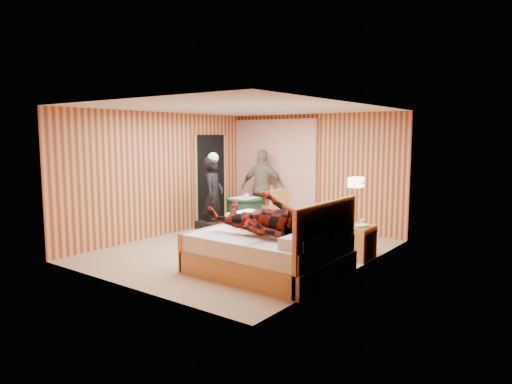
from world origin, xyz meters
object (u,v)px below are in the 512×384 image
Objects in this scene: round_table at (244,214)px; man_at_table at (263,188)px; bed at (271,250)px; duffel_bag at (210,230)px; wall_lamp at (356,182)px; chair_far at (262,202)px; nightstand at (359,242)px; chair_near at (275,210)px; man_on_bed at (264,208)px; woman_standing at (214,197)px.

round_table is 0.84m from man_at_table.
duffel_bag is at bearing 153.76° from bed.
wall_lamp is 3.41m from chair_far.
duffel_bag is 0.34× the size of man_at_table.
chair_far is at bearing 94.08° from duffel_bag.
nightstand is (0.76, 1.46, -0.04)m from bed.
chair_near reaches higher than chair_far.
man_on_bed is (2.18, -3.00, 0.14)m from man_at_table.
woman_standing is (-0.17, -1.44, 0.27)m from chair_far.
woman_standing is at bearing 178.15° from wall_lamp.
chair_near is 0.58× the size of man_at_table.
chair_far is (0.01, 0.64, 0.18)m from round_table.
woman_standing is at bearing 64.17° from man_at_table.
bed is at bearing -18.60° from duffel_bag.
man_at_table is at bearing 90.00° from round_table.
duffel_bag is at bearing 67.35° from man_at_table.
bed is 3.68× the size of nightstand.
chair_far is at bearing 89.16° from round_table.
man_at_table is (0.00, 0.68, 0.50)m from round_table.
woman_standing reaches higher than wall_lamp.
man_on_bed reaches higher than man_at_table.
nightstand is 2.98m from round_table.
man_on_bed is at bearing -118.42° from wall_lamp.
wall_lamp is 1.65m from man_on_bed.
wall_lamp is at bearing -112.26° from woman_standing.
wall_lamp is 3.26m from duffel_bag.
bed is at bearing -139.70° from woman_standing.
woman_standing reaches higher than chair_far.
bed is 3.01m from round_table.
chair_far is (-2.95, 1.54, -0.76)m from wall_lamp.
man_at_table reaches higher than wall_lamp.
duffel_bag is (-3.05, -0.09, -1.13)m from wall_lamp.
round_table is at bearing -84.21° from chair_far.
round_table reaches higher than nightstand.
chair_far is 0.32m from man_at_table.
chair_far is (-2.90, 1.28, 0.25)m from nightstand.
wall_lamp is 1.05m from nightstand.
duffel_bag is (-0.10, -1.64, -0.37)m from chair_far.
wall_lamp is at bearing 132.47° from man_at_table.
chair_far is at bearing -27.26° from woman_standing.
man_on_bed reaches higher than chair_far.
man_at_table is at bearing 151.95° from wall_lamp.
chair_near reaches higher than duffel_bag.
wall_lamp reaches higher than chair_far.
chair_near is (-1.94, 0.38, 0.29)m from nightstand.
man_at_table is at bearing 127.83° from bed.
wall_lamp is at bearing -80.63° from nightstand.
bed reaches higher than round_table.
wall_lamp is 0.12× the size of bed.
woman_standing is 1.48m from man_at_table.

